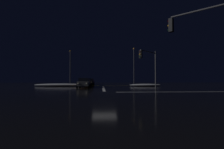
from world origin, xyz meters
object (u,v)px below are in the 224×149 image
sedan_black (89,82)px  sedan_green (89,82)px  traffic_signal_ne (149,62)px  streetlamp_left_far (70,65)px  sedan_gray (84,83)px  streetlamp_right_far (134,64)px  traffic_signal_se (206,34)px  sedan_red (91,81)px  sedan_orange (86,82)px

sedan_black → sedan_green: (-0.51, 5.73, 0.00)m
traffic_signal_ne → streetlamp_left_far: (-15.45, 22.56, 1.45)m
sedan_gray → streetlamp_right_far: 22.74m
sedan_black → traffic_signal_se: size_ratio=0.67×
sedan_red → streetlamp_right_far: 14.03m
streetlamp_left_far → streetlamp_right_far: bearing=0.0°
sedan_orange → traffic_signal_ne: traffic_signal_ne is taller
sedan_black → streetlamp_left_far: (-5.69, 7.18, 4.60)m
sedan_black → streetlamp_left_far: bearing=128.4°
sedan_black → streetlamp_left_far: size_ratio=0.46×
traffic_signal_se → sedan_orange: bearing=114.1°
streetlamp_right_far → sedan_black: bearing=-148.7°
sedan_black → streetlamp_right_far: streetlamp_right_far is taller
traffic_signal_ne → streetlamp_left_far: streetlamp_left_far is taller
sedan_orange → sedan_black: size_ratio=1.00×
sedan_gray → streetlamp_left_far: streetlamp_left_far is taller
sedan_orange → traffic_signal_se: bearing=-65.9°
sedan_black → sedan_green: bearing=95.1°
streetlamp_right_far → sedan_red: bearing=158.4°
sedan_orange → sedan_red: same height
traffic_signal_se → streetlamp_right_far: size_ratio=0.63×
sedan_orange → streetlamp_right_far: (12.04, 13.46, 5.01)m
streetlamp_right_far → traffic_signal_ne: bearing=-95.2°
traffic_signal_se → streetlamp_left_far: size_ratio=0.69×
sedan_red → traffic_signal_se: size_ratio=0.67×
sedan_black → streetlamp_right_far: (11.82, 7.18, 5.01)m
traffic_signal_se → streetlamp_left_far: (-15.56, 36.06, 0.93)m
sedan_green → streetlamp_right_far: (12.33, 1.46, 5.01)m
sedan_gray → traffic_signal_se: traffic_signal_se is taller
sedan_red → streetlamp_left_far: streetlamp_left_far is taller
sedan_gray → sedan_black: 11.52m
streetlamp_right_far → sedan_gray: bearing=-122.5°
traffic_signal_ne → streetlamp_right_far: 22.73m
sedan_gray → sedan_black: same height
sedan_green → streetlamp_left_far: bearing=164.3°
sedan_green → traffic_signal_se: (10.37, -34.60, 3.66)m
sedan_gray → sedan_green: (-0.40, 17.24, 0.00)m
sedan_orange → sedan_red: bearing=90.5°
sedan_green → sedan_red: (0.14, 6.28, 0.00)m
streetlamp_left_far → sedan_gray: bearing=-73.4°
sedan_gray → sedan_black: size_ratio=1.00×
sedan_orange → sedan_green: bearing=91.4°
sedan_gray → streetlamp_right_far: bearing=57.5°
sedan_gray → traffic_signal_se: bearing=-60.1°
sedan_orange → sedan_red: (-0.15, 18.29, 0.00)m
sedan_gray → traffic_signal_ne: traffic_signal_ne is taller
traffic_signal_ne → streetlamp_left_far: size_ratio=0.60×
sedan_green → sedan_black: bearing=-84.9°
sedan_red → traffic_signal_se: (10.24, -40.88, 3.66)m
sedan_black → traffic_signal_ne: traffic_signal_ne is taller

